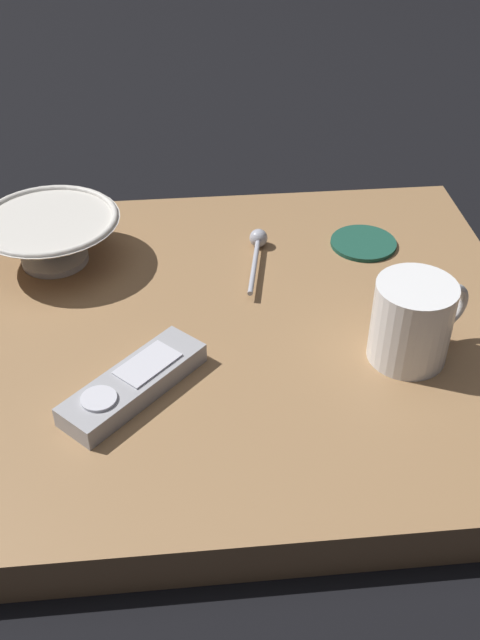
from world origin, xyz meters
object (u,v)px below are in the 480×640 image
(cereal_bowl, at_px, (51,236))
(coffee_mug, at_px, (413,321))
(drink_coaster, at_px, (363,243))
(teaspoon, at_px, (257,245))
(tv_remote_near, at_px, (134,383))

(cereal_bowl, bearing_deg, coffee_mug, -29.35)
(cereal_bowl, relative_size, drink_coaster, 2.03)
(teaspoon, bearing_deg, cereal_bowl, 178.62)
(coffee_mug, xyz_separation_m, drink_coaster, (0.00, 0.21, -0.04))
(cereal_bowl, relative_size, coffee_mug, 1.55)
(coffee_mug, xyz_separation_m, tv_remote_near, (-0.27, -0.03, -0.03))
(teaspoon, height_order, drink_coaster, teaspoon)
(teaspoon, distance_m, drink_coaster, 0.13)
(tv_remote_near, bearing_deg, cereal_bowl, 112.40)
(coffee_mug, height_order, tv_remote_near, coffee_mug)
(cereal_bowl, xyz_separation_m, teaspoon, (0.24, -0.01, -0.02))
(coffee_mug, bearing_deg, tv_remote_near, -174.13)
(teaspoon, bearing_deg, drink_coaster, 2.30)
(drink_coaster, bearing_deg, tv_remote_near, -139.49)
(cereal_bowl, bearing_deg, drink_coaster, -0.08)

